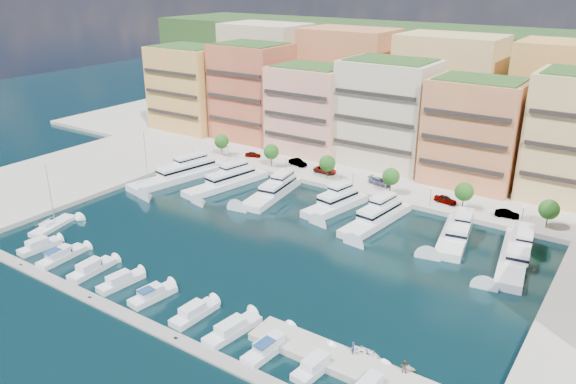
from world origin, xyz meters
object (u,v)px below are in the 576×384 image
car_1 (298,162)px  tree_0 (222,141)px  lamppost_4 (523,213)px  sailboat_2 (147,186)px  car_2 (325,170)px  cruiser_6 (232,330)px  lamppost_2 (353,177)px  cruiser_0 (39,247)px  person_0 (353,348)px  cruiser_5 (194,314)px  sailboat_0 (53,226)px  yacht_4 (378,217)px  lamppost_1 (286,162)px  tree_1 (271,152)px  car_5 (507,214)px  tree_5 (549,209)px  yacht_0 (184,173)px  tree_2 (327,163)px  cruiser_1 (61,256)px  car_0 (253,154)px  yacht_6 (515,253)px  lamppost_0 (228,150)px  yacht_5 (456,233)px  cruiser_4 (152,295)px  lamppost_3 (431,193)px  tree_4 (464,192)px  cruiser_3 (121,282)px  tree_3 (391,177)px  car_3 (380,181)px  person_1 (404,366)px  cruiser_2 (92,269)px  tender_2 (366,354)px  yacht_1 (228,181)px  cruiser_7 (271,347)px  car_4 (445,199)px

car_1 → tree_0: bearing=113.5°
lamppost_4 → sailboat_2: sailboat_2 is taller
tree_0 → car_2: (29.70, 3.12, -2.96)m
cruiser_6 → lamppost_2: bearing=101.5°
cruiser_0 → person_0: (60.68, 4.24, 1.34)m
cruiser_5 → sailboat_0: bearing=171.1°
yacht_4 → lamppost_1: bearing=158.9°
tree_1 → car_5: (56.60, 0.76, -2.98)m
tree_5 → yacht_0: bearing=-168.0°
tree_2 → yacht_0: 34.37m
lamppost_4 → cruiser_1: bearing=-138.3°
car_0 → cruiser_0: bearing=157.0°
yacht_6 → car_0: 72.49m
lamppost_0 → car_5: (68.60, 3.06, -2.07)m
lamppost_2 → tree_0: bearing=176.7°
yacht_5 → cruiser_4: bearing=-124.3°
lamppost_3 → car_5: (14.60, 3.06, -2.07)m
lamppost_4 → car_2: bearing=173.3°
tree_4 → person_0: tree_4 is taller
yacht_4 → cruiser_3: 49.98m
tree_3 → car_5: size_ratio=1.23×
car_0 → car_2: (22.03, -0.22, 0.09)m
lamppost_3 → car_3: 15.22m
yacht_5 → person_1: bearing=-79.7°
yacht_4 → sailboat_2: (-52.35, -11.93, -0.77)m
sailboat_0 → person_0: (66.76, -2.58, 1.58)m
cruiser_2 → person_1: size_ratio=4.90×
lamppost_1 → tree_5: bearing=2.3°
lamppost_4 → cruiser_6: lamppost_4 is taller
person_1 → yacht_6: bearing=-103.9°
cruiser_5 → cruiser_3: bearing=-180.0°
car_1 → person_1: bearing=-124.7°
lamppost_3 → car_5: bearing=11.8°
yacht_4 → car_3: size_ratio=3.72×
tender_2 → person_0: size_ratio=2.31×
yacht_4 → sailboat_0: (-50.81, -37.51, -0.78)m
person_0 → lamppost_2: bearing=-2.7°
lamppost_2 → yacht_4: yacht_4 is taller
yacht_1 → car_0: (-6.71, 17.97, 0.60)m
cruiser_5 → person_1: (30.06, 4.58, 1.30)m
lamppost_4 → cruiser_1: lamppost_4 is taller
cruiser_7 → car_3: size_ratio=1.71×
lamppost_0 → car_3: 40.39m
tender_2 → car_2: size_ratio=0.72×
sailboat_0 → yacht_0: bearing=88.0°
yacht_0 → cruiser_0: 41.83m
tree_0 → cruiser_6: bearing=-48.5°
yacht_6 → car_4: bearing=138.9°
cruiser_5 → yacht_0: bearing=135.5°
tree_4 → car_1: bearing=174.5°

